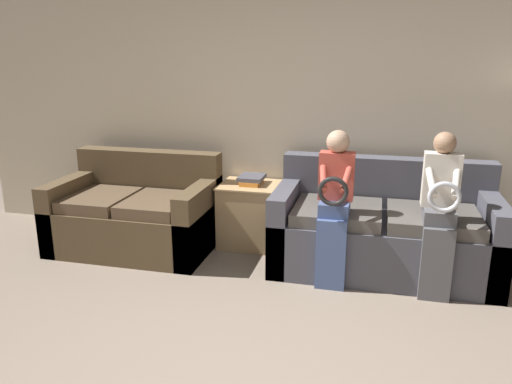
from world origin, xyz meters
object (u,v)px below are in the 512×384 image
object	(u,v)px
couch_main	(383,231)
side_shelf	(251,214)
child_right_seated	(440,207)
book_stack	(252,180)
child_left_seated	(335,200)
couch_side	(137,215)

from	to	relation	value
couch_main	side_shelf	bearing A→B (deg)	168.43
child_right_seated	book_stack	size ratio (longest dim) A/B	4.47
child_left_seated	book_stack	world-z (taller)	child_left_seated
child_right_seated	couch_side	bearing A→B (deg)	173.19
side_shelf	child_right_seated	bearing A→B (deg)	-21.33
couch_side	book_stack	bearing A→B (deg)	17.00
child_left_seated	child_right_seated	xyz separation A→B (m)	(0.79, -0.00, 0.00)
couch_main	child_left_seated	world-z (taller)	child_left_seated
couch_main	child_right_seated	distance (m)	0.66
child_left_seated	book_stack	distance (m)	1.07
couch_side	child_right_seated	distance (m)	2.75
couch_main	child_left_seated	bearing A→B (deg)	-135.69
couch_side	book_stack	distance (m)	1.16
couch_main	book_stack	distance (m)	1.31
couch_main	couch_side	xyz separation A→B (m)	(-2.31, -0.06, -0.01)
child_left_seated	side_shelf	world-z (taller)	child_left_seated
child_left_seated	side_shelf	bearing A→B (deg)	143.08
couch_main	child_left_seated	size ratio (longest dim) A/B	1.49
child_left_seated	child_right_seated	world-z (taller)	child_right_seated
child_right_seated	side_shelf	xyz separation A→B (m)	(-1.65, 0.64, -0.39)
couch_main	couch_side	size ratio (longest dim) A/B	1.26
couch_main	child_left_seated	xyz separation A→B (m)	(-0.40, -0.39, 0.37)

